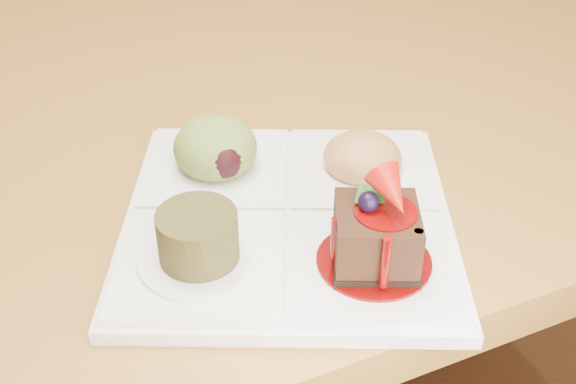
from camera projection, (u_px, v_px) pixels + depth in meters
name	position (u px, v px, depth m)	size (l,w,h in m)	color
ground	(183.00, 291.00, 1.61)	(6.00, 6.00, 0.00)	brown
sampler_plate	(286.00, 204.00, 0.58)	(0.35, 0.35, 0.10)	white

